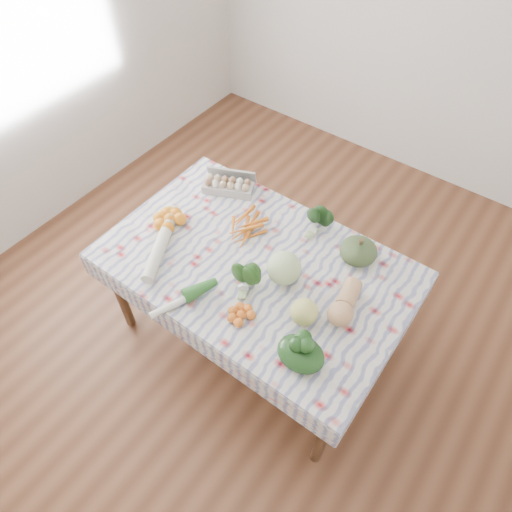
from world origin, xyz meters
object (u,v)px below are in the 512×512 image
cabbage (284,268)px  butternut_squash (345,302)px  dining_table (256,272)px  egg_carton (228,186)px  kabocha_squash (358,251)px  grapefruit (304,312)px

cabbage → butternut_squash: (0.35, 0.02, -0.03)m
dining_table → cabbage: size_ratio=8.91×
dining_table → egg_carton: (-0.48, 0.36, 0.13)m
dining_table → kabocha_squash: kabocha_squash is taller
egg_carton → kabocha_squash: bearing=-24.9°
kabocha_squash → cabbage: (-0.25, -0.35, 0.02)m
grapefruit → kabocha_squash: bearing=87.0°
kabocha_squash → butternut_squash: (0.10, -0.33, -0.00)m
dining_table → kabocha_squash: 0.57m
dining_table → butternut_squash: butternut_squash is taller
kabocha_squash → butternut_squash: bearing=-72.2°
dining_table → grapefruit: bearing=-20.6°
egg_carton → cabbage: cabbage is taller
dining_table → egg_carton: 0.61m
egg_carton → grapefruit: grapefruit is taller
cabbage → butternut_squash: bearing=3.7°
cabbage → grapefruit: bearing=-34.4°
cabbage → grapefruit: 0.27m
dining_table → butternut_squash: 0.55m
butternut_squash → cabbage: bearing=173.1°
cabbage → butternut_squash: cabbage is taller
dining_table → kabocha_squash: size_ratio=7.88×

